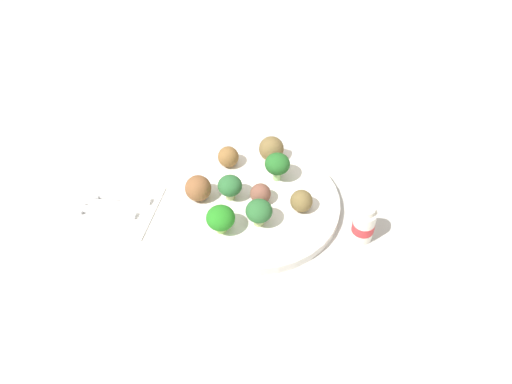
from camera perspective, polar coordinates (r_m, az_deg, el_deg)
name	(u,v)px	position (r m, az deg, el deg)	size (l,w,h in m)	color
ground_plane	(256,207)	(0.90, 0.00, -1.59)	(4.00, 4.00, 0.00)	#B2B2AD
plate	(256,204)	(0.89, 0.00, -1.25)	(0.28, 0.28, 0.02)	white
broccoli_floret_front_right	(259,211)	(0.83, 0.32, -2.11)	(0.04, 0.04, 0.05)	#A6B872
broccoli_floret_mid_left	(230,186)	(0.87, -2.82, 0.63)	(0.04, 0.04, 0.04)	#AAB977
broccoli_floret_back_right	(221,218)	(0.82, -3.83, -2.84)	(0.05, 0.05, 0.05)	#A1D168
broccoli_floret_back_left	(277,164)	(0.90, 2.31, 2.98)	(0.04, 0.04, 0.05)	#9CCF7F
meatball_front_right	(271,149)	(0.94, 1.66, 4.67)	(0.04, 0.04, 0.04)	brown
meatball_back_left	(198,188)	(0.88, -6.24, 0.40)	(0.04, 0.04, 0.04)	brown
meatball_far_rim	(301,201)	(0.86, 4.91, -0.96)	(0.04, 0.04, 0.04)	brown
meatball_center	(228,157)	(0.93, -3.00, 3.80)	(0.04, 0.04, 0.04)	brown
meatball_mid_right	(261,193)	(0.87, 0.51, -0.07)	(0.03, 0.03, 0.03)	brown
napkin	(106,205)	(0.93, -15.81, -1.36)	(0.17, 0.12, 0.01)	white
fork	(97,210)	(0.92, -16.75, -1.89)	(0.12, 0.02, 0.01)	silver
knife	(106,195)	(0.94, -15.84, -0.30)	(0.15, 0.02, 0.01)	silver
yogurt_bottle	(364,225)	(0.85, 11.49, -3.45)	(0.04, 0.04, 0.07)	white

